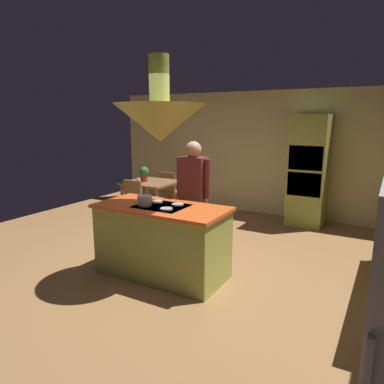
# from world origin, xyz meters

# --- Properties ---
(ground) EXTENTS (8.16, 8.16, 0.00)m
(ground) POSITION_xyz_m (0.00, 0.00, 0.00)
(ground) COLOR #9E7042
(wall_back) EXTENTS (6.80, 0.10, 2.55)m
(wall_back) POSITION_xyz_m (0.00, 3.45, 1.27)
(wall_back) COLOR beige
(wall_back) RESTS_ON ground
(kitchen_island) EXTENTS (1.69, 0.82, 0.94)m
(kitchen_island) POSITION_xyz_m (0.00, -0.20, 0.46)
(kitchen_island) COLOR #A0A84C
(kitchen_island) RESTS_ON ground
(oven_tower) EXTENTS (0.66, 0.62, 2.07)m
(oven_tower) POSITION_xyz_m (1.10, 3.04, 1.04)
(oven_tower) COLOR #A0A84C
(oven_tower) RESTS_ON ground
(dining_table) EXTENTS (0.96, 0.91, 0.76)m
(dining_table) POSITION_xyz_m (-1.70, 1.90, 0.65)
(dining_table) COLOR #8C5F3C
(dining_table) RESTS_ON ground
(person_at_island) EXTENTS (0.53, 0.23, 1.69)m
(person_at_island) POSITION_xyz_m (0.08, 0.48, 0.97)
(person_at_island) COLOR tan
(person_at_island) RESTS_ON ground
(range_hood) EXTENTS (1.10, 1.10, 1.00)m
(range_hood) POSITION_xyz_m (0.00, -0.20, 1.97)
(range_hood) COLOR #A0A84C
(pendant_light_over_table) EXTENTS (0.32, 0.32, 0.82)m
(pendant_light_over_table) POSITION_xyz_m (-1.70, 1.90, 1.86)
(pendant_light_over_table) COLOR beige
(chair_facing_island) EXTENTS (0.40, 0.40, 0.87)m
(chair_facing_island) POSITION_xyz_m (-1.70, 1.22, 0.50)
(chair_facing_island) COLOR #8C5F3C
(chair_facing_island) RESTS_ON ground
(chair_by_back_wall) EXTENTS (0.40, 0.40, 0.87)m
(chair_by_back_wall) POSITION_xyz_m (-1.70, 2.58, 0.50)
(chair_by_back_wall) COLOR #8C5F3C
(chair_by_back_wall) RESTS_ON ground
(potted_plant_on_table) EXTENTS (0.20, 0.20, 0.30)m
(potted_plant_on_table) POSITION_xyz_m (-1.81, 1.83, 0.93)
(potted_plant_on_table) COLOR #99382D
(potted_plant_on_table) RESTS_ON dining_table
(cup_on_table) EXTENTS (0.07, 0.07, 0.09)m
(cup_on_table) POSITION_xyz_m (-1.84, 1.67, 0.81)
(cup_on_table) COLOR white
(cup_on_table) RESTS_ON dining_table
(cooking_pot_on_cooktop) EXTENTS (0.18, 0.18, 0.12)m
(cooking_pot_on_cooktop) POSITION_xyz_m (-0.16, -0.33, 1.00)
(cooking_pot_on_cooktop) COLOR #B2B2B7
(cooking_pot_on_cooktop) RESTS_ON kitchen_island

